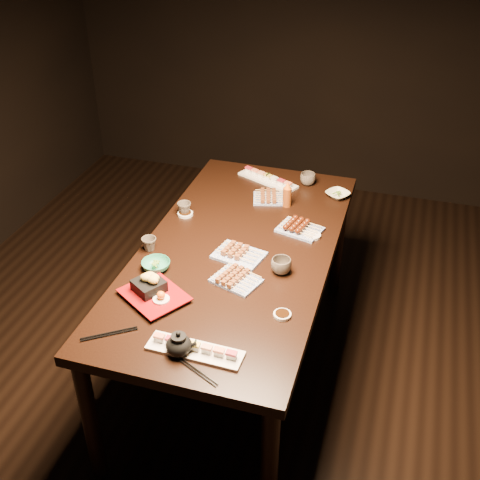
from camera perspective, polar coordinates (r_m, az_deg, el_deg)
name	(u,v)px	position (r m, az deg, el deg)	size (l,w,h in m)	color
ground	(227,407)	(3.15, -1.23, -15.57)	(5.00, 5.00, 0.00)	black
dining_table	(237,309)	(3.11, -0.27, -6.58)	(0.90, 1.80, 0.75)	black
sushi_platter_near	(195,347)	(2.33, -4.31, -10.12)	(0.38, 0.10, 0.05)	white
sushi_platter_far	(268,178)	(3.48, 2.66, 5.92)	(0.37, 0.10, 0.05)	white
yakitori_plate_center	(239,252)	(2.82, -0.09, -1.10)	(0.23, 0.16, 0.06)	#828EB6
yakitori_plate_right	(236,277)	(2.66, -0.37, -3.55)	(0.20, 0.15, 0.05)	#828EB6
yakitori_plate_left	(272,196)	(3.29, 3.02, 4.23)	(0.20, 0.14, 0.05)	#828EB6
tsukune_plate	(300,226)	(3.02, 5.71, 1.30)	(0.21, 0.15, 0.05)	#828EB6
edamame_bowl_green	(156,265)	(2.77, -7.97, -2.39)	(0.13, 0.13, 0.04)	#2F906B
edamame_bowl_cream	(338,194)	(3.36, 9.25, 4.28)	(0.12, 0.12, 0.03)	beige
tempura_tray	(154,289)	(2.58, -8.19, -4.61)	(0.27, 0.22, 0.10)	black
teacup_near_left	(149,244)	(2.89, -8.61, -0.39)	(0.07, 0.07, 0.07)	#494038
teacup_mid_right	(281,266)	(2.72, 3.93, -2.47)	(0.09, 0.09, 0.07)	#494038
teacup_far_left	(184,209)	(3.16, -5.30, 2.99)	(0.07, 0.07, 0.07)	#494038
teacup_far_right	(308,179)	(3.46, 6.44, 5.77)	(0.09, 0.09, 0.07)	#494038
teapot	(179,343)	(2.31, -5.82, -9.68)	(0.12, 0.12, 0.10)	black
condiment_bottle	(287,194)	(3.21, 4.50, 4.36)	(0.05, 0.05, 0.14)	brown
sauce_dish_west	(185,214)	(3.16, -5.21, 2.48)	(0.08, 0.08, 0.01)	white
sauce_dish_east	(312,236)	(2.99, 6.87, 0.42)	(0.08, 0.08, 0.01)	white
sauce_dish_se	(282,315)	(2.50, 4.03, -7.08)	(0.07, 0.07, 0.01)	white
sauce_dish_nw	(258,175)	(3.54, 1.74, 6.16)	(0.09, 0.09, 0.01)	white
chopsticks_near	(109,334)	(2.46, -12.29, -8.69)	(0.23, 0.02, 0.01)	black
chopsticks_se	(197,371)	(2.26, -4.08, -12.33)	(0.20, 0.02, 0.01)	black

